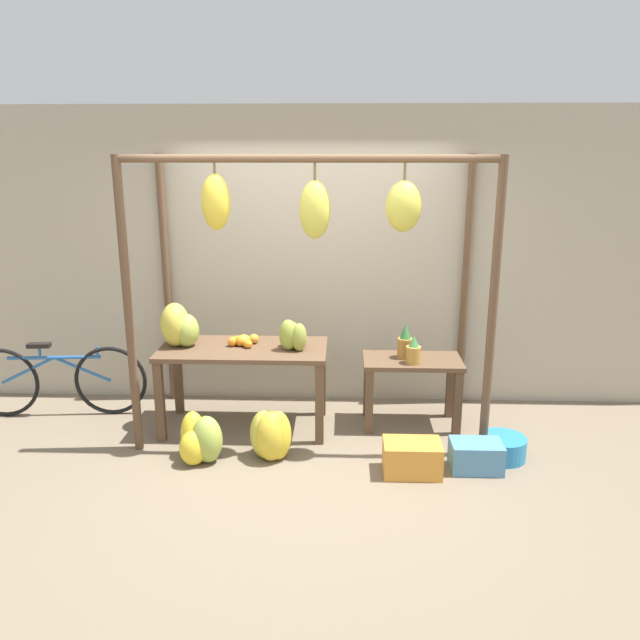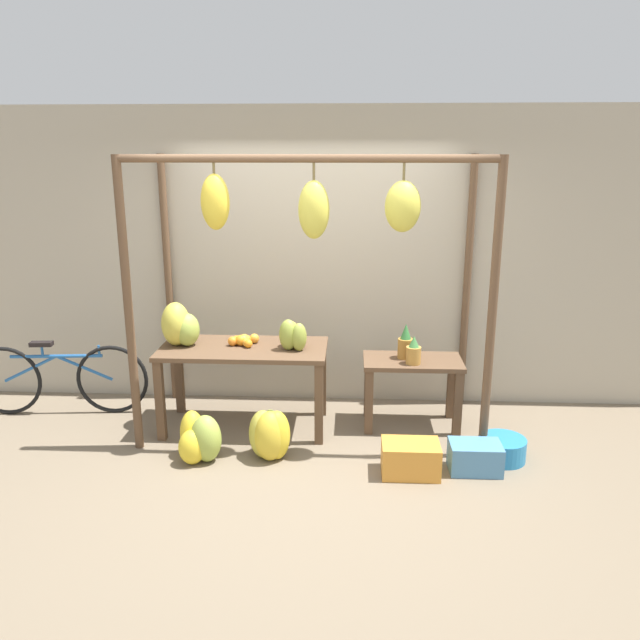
{
  "view_description": "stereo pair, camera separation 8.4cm",
  "coord_description": "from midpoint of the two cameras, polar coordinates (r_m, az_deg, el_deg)",
  "views": [
    {
      "loc": [
        0.26,
        -4.45,
        2.4
      ],
      "look_at": [
        0.07,
        0.67,
        1.0
      ],
      "focal_mm": 35.0,
      "sensor_mm": 36.0,
      "label": 1
    },
    {
      "loc": [
        0.34,
        -4.45,
        2.4
      ],
      "look_at": [
        0.07,
        0.67,
        1.0
      ],
      "focal_mm": 35.0,
      "sensor_mm": 36.0,
      "label": 2
    }
  ],
  "objects": [
    {
      "name": "stall_awning",
      "position": [
        4.94,
        -0.86,
        7.25
      ],
      "size": [
        2.9,
        1.25,
        2.37
      ],
      "color": "brown",
      "rests_on": "ground_plane"
    },
    {
      "name": "banana_pile_ground_right",
      "position": [
        5.08,
        -4.99,
        -10.41
      ],
      "size": [
        0.43,
        0.42,
        0.41
      ],
      "color": "yellow",
      "rests_on": "ground_plane"
    },
    {
      "name": "parked_bicycle",
      "position": [
        6.29,
        -23.3,
        -5.07
      ],
      "size": [
        1.64,
        0.18,
        0.71
      ],
      "color": "black",
      "rests_on": "ground_plane"
    },
    {
      "name": "blue_bucket",
      "position": [
        5.31,
        15.91,
        -11.15
      ],
      "size": [
        0.37,
        0.37,
        0.18
      ],
      "color": "teal",
      "rests_on": "ground_plane"
    },
    {
      "name": "pineapple_cluster",
      "position": [
        5.48,
        7.67,
        -2.44
      ],
      "size": [
        0.19,
        0.28,
        0.31
      ],
      "color": "#B27F38",
      "rests_on": "display_table_side"
    },
    {
      "name": "banana_pile_on_table",
      "position": [
        5.53,
        -13.19,
        -0.59
      ],
      "size": [
        0.4,
        0.33,
        0.38
      ],
      "color": "#9EB247",
      "rests_on": "display_table_main"
    },
    {
      "name": "display_table_side",
      "position": [
        5.6,
        7.96,
        -4.97
      ],
      "size": [
        0.86,
        0.48,
        0.62
      ],
      "color": "brown",
      "rests_on": "ground_plane"
    },
    {
      "name": "ground_plane",
      "position": [
        5.06,
        -1.62,
        -13.02
      ],
      "size": [
        20.0,
        20.0,
        0.0
      ],
      "primitive_type": "plane",
      "color": "#756651"
    },
    {
      "name": "fruit_crate_white",
      "position": [
        4.92,
        7.91,
        -12.37
      ],
      "size": [
        0.44,
        0.3,
        0.25
      ],
      "color": "orange",
      "rests_on": "ground_plane"
    },
    {
      "name": "display_table_main",
      "position": [
        5.49,
        -7.42,
        -3.63
      ],
      "size": [
        1.44,
        0.7,
        0.75
      ],
      "color": "brown",
      "rests_on": "ground_plane"
    },
    {
      "name": "papaya_pile",
      "position": [
        5.33,
        -2.85,
        -1.42
      ],
      "size": [
        0.27,
        0.3,
        0.27
      ],
      "color": "#93A33D",
      "rests_on": "display_table_main"
    },
    {
      "name": "fruit_crate_purple",
      "position": [
        5.07,
        13.61,
        -11.99
      ],
      "size": [
        0.39,
        0.27,
        0.23
      ],
      "color": "#4C84B2",
      "rests_on": "ground_plane"
    },
    {
      "name": "shop_wall_back",
      "position": [
        5.95,
        -0.85,
        5.6
      ],
      "size": [
        8.0,
        0.08,
        2.8
      ],
      "color": "#B2A893",
      "rests_on": "ground_plane"
    },
    {
      "name": "orange_pile",
      "position": [
        5.49,
        -7.45,
        -1.88
      ],
      "size": [
        0.26,
        0.22,
        0.1
      ],
      "color": "orange",
      "rests_on": "display_table_main"
    },
    {
      "name": "banana_pile_ground_left",
      "position": [
        5.13,
        -11.45,
        -10.66
      ],
      "size": [
        0.42,
        0.4,
        0.39
      ],
      "color": "#9EB247",
      "rests_on": "ground_plane"
    }
  ]
}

